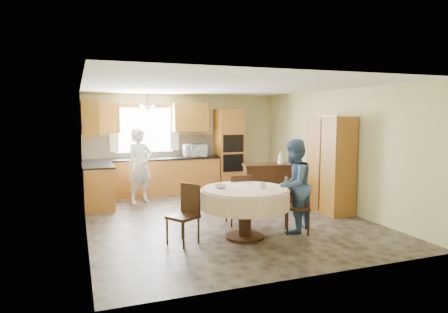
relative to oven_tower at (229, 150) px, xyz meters
name	(u,v)px	position (x,y,z in m)	size (l,w,h in m)	color
floor	(223,218)	(-1.15, -2.69, -1.06)	(5.00, 6.00, 0.01)	brown
ceiling	(223,87)	(-1.15, -2.69, 1.44)	(5.00, 6.00, 0.01)	white
wall_back	(183,143)	(-1.15, 0.31, 0.19)	(5.00, 0.02, 2.50)	tan
wall_front	(311,176)	(-1.15, -5.69, 0.19)	(5.00, 0.02, 2.50)	tan
wall_left	(84,158)	(-3.65, -2.69, 0.19)	(0.02, 6.00, 2.50)	tan
wall_right	(334,149)	(1.35, -2.69, 0.19)	(0.02, 6.00, 2.50)	tan
window	(145,130)	(-2.15, 0.29, 0.54)	(1.40, 0.03, 1.10)	white
curtain_left	(114,128)	(-2.90, 0.24, 0.59)	(0.22, 0.02, 1.15)	white
curtain_right	(174,128)	(-1.40, 0.24, 0.59)	(0.22, 0.02, 1.15)	white
base_cab_back	(153,177)	(-2.00, 0.01, -0.62)	(3.30, 0.60, 0.88)	#B96B31
counter_back	(153,159)	(-2.00, 0.01, -0.16)	(3.30, 0.64, 0.04)	black
base_cab_left	(98,187)	(-3.35, -0.89, -0.62)	(0.60, 1.20, 0.88)	#B96B31
counter_left	(98,166)	(-3.35, -0.89, -0.16)	(0.64, 1.20, 0.04)	black
backsplash	(151,147)	(-2.00, 0.30, 0.12)	(3.30, 0.02, 0.55)	#C6AE8B
wall_cab_left	(101,118)	(-3.20, 0.15, 0.85)	(0.85, 0.33, 0.72)	#B0772C
wall_cab_right	(190,117)	(-1.00, 0.15, 0.85)	(0.90, 0.33, 0.72)	#B0772C
wall_cab_side	(89,118)	(-3.48, -0.89, 0.85)	(0.33, 1.20, 0.72)	#B0772C
oven_tower	(229,150)	(0.00, 0.00, 0.00)	(0.66, 0.62, 2.12)	#B96B31
oven_upper	(233,143)	(0.00, -0.31, 0.19)	(0.56, 0.01, 0.45)	black
oven_lower	(233,163)	(0.00, -0.31, -0.31)	(0.56, 0.01, 0.45)	black
pendant	(147,109)	(-2.15, -0.19, 1.06)	(0.36, 0.36, 0.18)	beige
sideboard	(269,184)	(0.29, -1.75, -0.65)	(1.15, 0.47, 0.82)	#37210F
space_heater	(281,190)	(0.57, -1.81, -0.79)	(0.40, 0.28, 0.55)	black
cupboard	(330,165)	(1.07, -2.97, -0.09)	(0.51, 1.02, 1.94)	#B96B31
dining_table	(245,199)	(-1.26, -3.98, -0.42)	(1.43, 1.43, 0.81)	#37210F
chair_left	(186,211)	(-2.21, -3.89, -0.55)	(0.55, 0.55, 0.92)	#37210F
chair_back	(239,197)	(-1.06, -3.26, -0.55)	(0.43, 0.43, 0.92)	#37210F
chair_right	(293,202)	(-0.38, -3.97, -0.55)	(0.54, 0.54, 0.93)	#37210F
framed_picture	(328,127)	(1.32, -2.48, 0.65)	(0.06, 0.64, 0.53)	gold
microwave	(195,150)	(-0.95, -0.04, 0.02)	(0.57, 0.39, 0.32)	silver
person_sink	(140,166)	(-2.45, -0.81, -0.22)	(0.61, 0.40, 1.67)	silver
person_dining	(293,186)	(-0.35, -3.93, -0.27)	(0.77, 0.60, 1.58)	#3B5582
bowl_sideboard	(257,166)	(0.00, -1.75, -0.21)	(0.22, 0.22, 0.05)	#B2B2B2
bottle_sideboard	(280,159)	(0.58, -1.75, -0.07)	(0.13, 0.13, 0.33)	silver
cup_table	(263,185)	(-1.00, -4.09, -0.20)	(0.11, 0.11, 0.09)	#B2B2B2
bowl_table	(221,186)	(-1.63, -3.85, -0.22)	(0.18, 0.18, 0.06)	#B2B2B2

